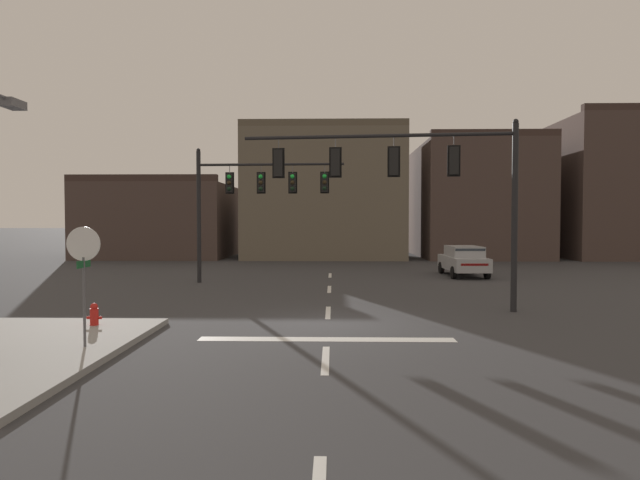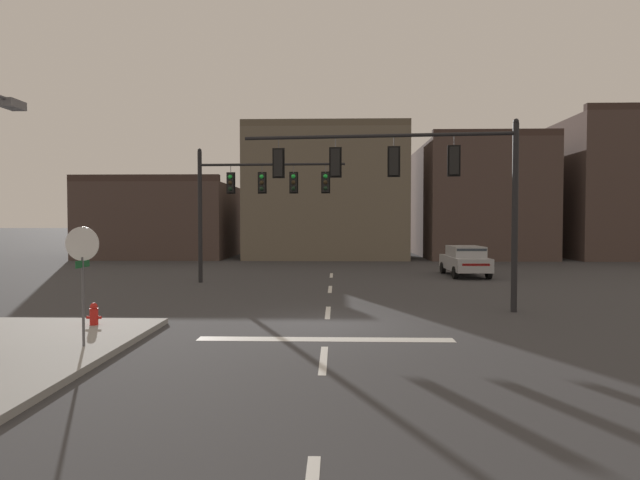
{
  "view_description": "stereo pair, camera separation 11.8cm",
  "coord_description": "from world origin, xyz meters",
  "px_view_note": "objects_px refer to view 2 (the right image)",
  "views": [
    {
      "loc": [
        0.16,
        -15.59,
        2.97
      ],
      "look_at": [
        -0.28,
        2.89,
        2.31
      ],
      "focal_mm": 30.84,
      "sensor_mm": 36.0,
      "label": 1
    },
    {
      "loc": [
        0.27,
        -15.59,
        2.97
      ],
      "look_at": [
        -0.28,
        2.89,
        2.31
      ],
      "focal_mm": 30.84,
      "sensor_mm": 36.0,
      "label": 2
    }
  ],
  "objects_px": {
    "fire_hydrant": "(94,318)",
    "signal_mast_near_side": "(413,174)",
    "signal_mast_far_side": "(251,191)",
    "stop_sign": "(83,257)",
    "car_lot_nearside": "(465,260)"
  },
  "relations": [
    {
      "from": "fire_hydrant",
      "to": "signal_mast_near_side",
      "type": "bearing_deg",
      "value": 22.3
    },
    {
      "from": "signal_mast_near_side",
      "to": "signal_mast_far_side",
      "type": "relative_size",
      "value": 1.28
    },
    {
      "from": "signal_mast_near_side",
      "to": "fire_hydrant",
      "type": "height_order",
      "value": "signal_mast_near_side"
    },
    {
      "from": "stop_sign",
      "to": "car_lot_nearside",
      "type": "height_order",
      "value": "stop_sign"
    },
    {
      "from": "car_lot_nearside",
      "to": "fire_hydrant",
      "type": "distance_m",
      "value": 20.03
    },
    {
      "from": "stop_sign",
      "to": "car_lot_nearside",
      "type": "distance_m",
      "value": 21.44
    },
    {
      "from": "signal_mast_near_side",
      "to": "signal_mast_far_side",
      "type": "bearing_deg",
      "value": 130.73
    },
    {
      "from": "stop_sign",
      "to": "car_lot_nearside",
      "type": "xyz_separation_m",
      "value": [
        12.51,
        17.37,
        -1.29
      ]
    },
    {
      "from": "car_lot_nearside",
      "to": "fire_hydrant",
      "type": "height_order",
      "value": "car_lot_nearside"
    },
    {
      "from": "car_lot_nearside",
      "to": "signal_mast_far_side",
      "type": "bearing_deg",
      "value": -162.13
    },
    {
      "from": "car_lot_nearside",
      "to": "fire_hydrant",
      "type": "bearing_deg",
      "value": -131.97
    },
    {
      "from": "signal_mast_far_side",
      "to": "car_lot_nearside",
      "type": "distance_m",
      "value": 11.98
    },
    {
      "from": "stop_sign",
      "to": "car_lot_nearside",
      "type": "bearing_deg",
      "value": 54.23
    },
    {
      "from": "car_lot_nearside",
      "to": "signal_mast_near_side",
      "type": "bearing_deg",
      "value": -111.16
    },
    {
      "from": "signal_mast_near_side",
      "to": "signal_mast_far_side",
      "type": "height_order",
      "value": "signal_mast_far_side"
    }
  ]
}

